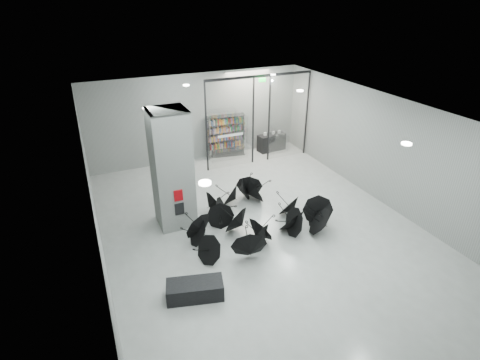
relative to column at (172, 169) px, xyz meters
name	(u,v)px	position (x,y,z in m)	size (l,w,h in m)	color
room	(270,155)	(2.50, -2.00, 0.84)	(14.00, 14.02, 4.01)	gray
column	(172,169)	(0.00, 0.00, 0.00)	(1.20, 1.20, 4.00)	slate
fire_cabinet	(178,195)	(0.00, -0.62, -0.65)	(0.28, 0.04, 0.38)	#A50A07
info_panel	(180,209)	(0.00, -0.62, -1.15)	(0.30, 0.03, 0.42)	black
exit_sign	(262,80)	(4.90, 3.30, 1.82)	(0.30, 0.06, 0.15)	#0CE533
glass_partition	(259,116)	(4.89, 3.50, 0.18)	(5.06, 0.08, 4.00)	silver
bench	(195,290)	(-0.49, -3.72, -1.76)	(1.46, 0.63, 0.47)	black
bookshelf	(226,136)	(3.77, 4.75, -0.99)	(1.83, 0.37, 2.01)	black
shop_counter	(271,142)	(6.11, 4.48, -1.58)	(1.39, 0.56, 0.84)	black
umbrella_cluster	(258,219)	(2.44, -1.46, -1.69)	(5.38, 4.77, 1.30)	black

